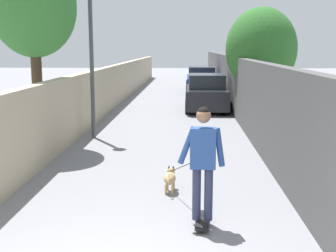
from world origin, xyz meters
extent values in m
plane|color=gray|center=(14.00, 0.00, 0.00)|extent=(80.00, 80.00, 0.00)
cube|color=tan|center=(12.00, 2.66, 0.93)|extent=(48.00, 0.30, 1.86)
cube|color=#4C4C4C|center=(12.00, -2.66, 1.14)|extent=(48.00, 0.30, 2.29)
cylinder|color=#473523|center=(13.00, -3.47, 0.90)|extent=(0.26, 0.26, 1.80)
ellipsoid|color=#2D6628|center=(13.00, -3.47, 2.61)|extent=(2.68, 2.68, 3.13)
cylinder|color=#473523|center=(7.50, 3.31, 1.53)|extent=(0.28, 0.28, 3.06)
ellipsoid|color=#387A33|center=(7.50, 3.31, 3.73)|extent=(2.23, 2.23, 2.64)
cylinder|color=#4C4C51|center=(8.81, 2.11, 2.10)|extent=(0.12, 0.12, 4.21)
cube|color=black|center=(2.23, -0.93, 0.07)|extent=(0.81, 0.24, 0.02)
cylinder|color=beige|center=(2.52, -0.88, 0.03)|extent=(0.06, 0.03, 0.06)
cylinder|color=beige|center=(2.51, -1.02, 0.03)|extent=(0.06, 0.03, 0.06)
cylinder|color=beige|center=(1.96, -0.85, 0.03)|extent=(0.06, 0.03, 0.06)
cylinder|color=beige|center=(1.95, -0.99, 0.03)|extent=(0.06, 0.03, 0.06)
cylinder|color=#333859|center=(2.24, -0.84, 0.49)|extent=(0.14, 0.14, 0.81)
cylinder|color=#333859|center=(2.23, -1.02, 0.49)|extent=(0.14, 0.14, 0.81)
cube|color=#2D5199|center=(2.23, -0.93, 1.20)|extent=(0.24, 0.39, 0.61)
cylinder|color=#2D5199|center=(2.24, -0.69, 1.24)|extent=(0.11, 0.29, 0.58)
cylinder|color=#2D5199|center=(2.22, -1.17, 1.22)|extent=(0.10, 0.18, 0.59)
sphere|color=#9E7051|center=(2.23, -0.93, 1.69)|extent=(0.22, 0.22, 0.22)
sphere|color=black|center=(2.23, -0.93, 1.73)|extent=(0.19, 0.19, 0.19)
ellipsoid|color=tan|center=(3.76, -0.38, 0.27)|extent=(0.43, 0.24, 0.22)
sphere|color=tan|center=(4.02, -0.39, 0.34)|extent=(0.15, 0.15, 0.15)
cone|color=black|center=(4.03, -0.35, 0.42)|extent=(0.05, 0.05, 0.06)
cone|color=black|center=(4.02, -0.43, 0.42)|extent=(0.05, 0.05, 0.06)
cylinder|color=tan|center=(3.89, -0.33, 0.09)|extent=(0.04, 0.04, 0.18)
cylinder|color=tan|center=(3.89, -0.45, 0.09)|extent=(0.04, 0.04, 0.18)
cylinder|color=tan|center=(3.63, -0.31, 0.09)|extent=(0.04, 0.04, 0.18)
cylinder|color=tan|center=(3.62, -0.43, 0.09)|extent=(0.04, 0.04, 0.18)
cylinder|color=tan|center=(3.50, -0.36, 0.35)|extent=(0.14, 0.04, 0.13)
cylinder|color=black|center=(2.99, -0.66, 0.73)|extent=(1.53, 0.57, 0.66)
cube|color=black|center=(14.92, -1.51, 0.56)|extent=(3.82, 1.70, 0.80)
cube|color=#262B33|center=(14.92, -1.51, 1.24)|extent=(1.99, 1.50, 0.60)
cylinder|color=black|center=(16.11, -0.72, 0.32)|extent=(0.64, 0.22, 0.64)
cylinder|color=black|center=(16.11, -2.30, 0.32)|extent=(0.64, 0.22, 0.64)
cylinder|color=black|center=(13.74, -0.72, 0.32)|extent=(0.64, 0.22, 0.64)
cylinder|color=black|center=(13.74, -2.30, 0.32)|extent=(0.64, 0.22, 0.64)
cube|color=navy|center=(22.40, -1.51, 0.56)|extent=(4.39, 1.70, 0.80)
cube|color=#262B33|center=(22.40, -1.51, 1.24)|extent=(2.28, 1.50, 0.60)
cylinder|color=black|center=(23.77, -0.72, 0.32)|extent=(0.64, 0.22, 0.64)
cylinder|color=black|center=(23.77, -2.30, 0.32)|extent=(0.64, 0.22, 0.64)
cylinder|color=black|center=(21.04, -0.72, 0.32)|extent=(0.64, 0.22, 0.64)
cylinder|color=black|center=(21.04, -2.30, 0.32)|extent=(0.64, 0.22, 0.64)
camera|label=1|loc=(-4.25, -0.69, 2.68)|focal=47.76mm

